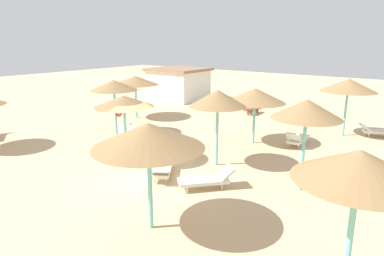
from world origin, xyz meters
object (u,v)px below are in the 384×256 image
(parasol_1, at_px, (359,166))
(parasol_8, at_px, (148,136))
(parasol_5, at_px, (124,102))
(beach_cabana, at_px, (178,84))
(lounger_3, at_px, (378,131))
(parasol_6, at_px, (218,98))
(lounger_7, at_px, (124,136))
(lounger_5, at_px, (162,169))
(parasol_0, at_px, (307,109))
(bench_2, at_px, (253,109))
(lounger_0, at_px, (354,177))
(parasol_2, at_px, (255,95))
(lounger_6, at_px, (207,179))
(bench_1, at_px, (250,105))
(parasol_9, at_px, (135,80))
(parasol_3, at_px, (348,85))
(lounger_2, at_px, (297,139))
(parasol_7, at_px, (114,86))

(parasol_1, height_order, parasol_8, parasol_1)
(parasol_5, bearing_deg, beach_cabana, 121.11)
(parasol_8, relative_size, lounger_3, 1.46)
(parasol_6, height_order, lounger_7, parasol_6)
(lounger_5, xyz_separation_m, lounger_7, (-4.40, 2.10, 0.01))
(parasol_8, bearing_deg, parasol_0, 63.66)
(parasol_8, relative_size, bench_2, 1.91)
(lounger_0, height_order, lounger_7, lounger_0)
(parasol_0, xyz_separation_m, parasol_6, (-3.56, 0.26, -0.05))
(parasol_2, relative_size, lounger_7, 1.61)
(parasol_0, relative_size, lounger_6, 1.70)
(bench_2, bearing_deg, lounger_6, -69.89)
(bench_1, bearing_deg, parasol_0, -55.03)
(lounger_3, bearing_deg, parasol_2, -133.73)
(parasol_8, distance_m, beach_cabana, 20.31)
(parasol_8, distance_m, bench_1, 16.74)
(parasol_1, relative_size, parasol_8, 1.05)
(parasol_9, relative_size, lounger_7, 1.66)
(lounger_6, height_order, bench_2, lounger_6)
(parasol_3, distance_m, lounger_5, 10.98)
(parasol_3, height_order, lounger_7, parasol_3)
(parasol_5, height_order, lounger_5, parasol_5)
(lounger_2, distance_m, beach_cabana, 14.36)
(bench_1, bearing_deg, parasol_9, -125.77)
(parasol_3, xyz_separation_m, lounger_7, (-8.28, -7.90, -2.35))
(parasol_5, bearing_deg, lounger_6, -1.52)
(parasol_2, xyz_separation_m, beach_cabana, (-10.85, 7.48, -1.03))
(lounger_3, distance_m, bench_1, 8.86)
(bench_1, bearing_deg, lounger_3, -13.97)
(parasol_2, relative_size, lounger_6, 1.59)
(parasol_8, distance_m, lounger_6, 3.76)
(parasol_1, xyz_separation_m, parasol_9, (-14.83, 8.66, -0.34))
(parasol_1, distance_m, parasol_3, 12.65)
(parasol_6, bearing_deg, lounger_3, 62.23)
(parasol_6, xyz_separation_m, parasol_8, (1.19, -5.05, -0.13))
(parasol_9, xyz_separation_m, lounger_3, (13.35, 4.46, -2.10))
(parasol_1, xyz_separation_m, beach_cabana, (-17.04, 15.68, -1.42))
(parasol_5, xyz_separation_m, lounger_7, (-2.11, 1.76, -2.22))
(parasol_7, relative_size, bench_2, 1.90)
(lounger_5, height_order, lounger_6, lounger_6)
(parasol_0, xyz_separation_m, lounger_3, (0.94, 8.80, -2.47))
(lounger_7, xyz_separation_m, bench_1, (1.20, 10.87, 0.02))
(parasol_1, xyz_separation_m, lounger_3, (-1.48, 13.12, -2.44))
(bench_1, xyz_separation_m, bench_2, (0.79, -1.06, 0.00))
(lounger_2, relative_size, beach_cabana, 0.42)
(parasol_3, height_order, parasol_9, parasol_3)
(lounger_3, xyz_separation_m, bench_2, (-7.81, 1.08, 0.03))
(lounger_2, bearing_deg, lounger_7, -145.81)
(parasol_5, distance_m, lounger_7, 3.54)
(parasol_9, distance_m, lounger_0, 14.24)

